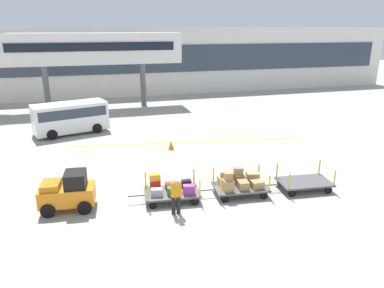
{
  "coord_description": "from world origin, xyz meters",
  "views": [
    {
      "loc": [
        -3.3,
        -12.82,
        6.99
      ],
      "look_at": [
        1.3,
        3.36,
        1.48
      ],
      "focal_mm": 33.44,
      "sensor_mm": 36.0,
      "label": 1
    }
  ],
  "objects_px": {
    "shuttle_van": "(70,116)",
    "safety_cone_far": "(171,145)",
    "baggage_cart_lead": "(171,190)",
    "baggage_handler": "(176,194)",
    "baggage_cart_middle": "(240,183)",
    "baggage_tug": "(68,192)",
    "baggage_cart_tail": "(304,182)"
  },
  "relations": [
    {
      "from": "baggage_tug",
      "to": "shuttle_van",
      "type": "xyz_separation_m",
      "value": [
        -0.27,
        11.4,
        0.48
      ]
    },
    {
      "from": "baggage_cart_tail",
      "to": "baggage_handler",
      "type": "height_order",
      "value": "baggage_handler"
    },
    {
      "from": "baggage_tug",
      "to": "baggage_cart_middle",
      "type": "xyz_separation_m",
      "value": [
        7.1,
        -0.63,
        -0.2
      ]
    },
    {
      "from": "baggage_cart_middle",
      "to": "safety_cone_far",
      "type": "xyz_separation_m",
      "value": [
        -1.54,
        6.73,
        -0.28
      ]
    },
    {
      "from": "baggage_cart_lead",
      "to": "safety_cone_far",
      "type": "bearing_deg",
      "value": 77.29
    },
    {
      "from": "baggage_cart_middle",
      "to": "baggage_handler",
      "type": "xyz_separation_m",
      "value": [
        -3.07,
        -0.97,
        0.31
      ]
    },
    {
      "from": "baggage_tug",
      "to": "baggage_cart_middle",
      "type": "bearing_deg",
      "value": -5.11
    },
    {
      "from": "baggage_tug",
      "to": "baggage_cart_tail",
      "type": "relative_size",
      "value": 0.72
    },
    {
      "from": "baggage_tug",
      "to": "baggage_cart_middle",
      "type": "relative_size",
      "value": 0.72
    },
    {
      "from": "baggage_cart_middle",
      "to": "baggage_cart_tail",
      "type": "distance_m",
      "value": 3.03
    },
    {
      "from": "safety_cone_far",
      "to": "baggage_tug",
      "type": "bearing_deg",
      "value": -132.4
    },
    {
      "from": "safety_cone_far",
      "to": "shuttle_van",
      "type": "bearing_deg",
      "value": 137.74
    },
    {
      "from": "baggage_cart_lead",
      "to": "baggage_cart_middle",
      "type": "bearing_deg",
      "value": -4.75
    },
    {
      "from": "baggage_handler",
      "to": "shuttle_van",
      "type": "bearing_deg",
      "value": 108.34
    },
    {
      "from": "baggage_tug",
      "to": "safety_cone_far",
      "type": "distance_m",
      "value": 8.26
    },
    {
      "from": "shuttle_van",
      "to": "baggage_tug",
      "type": "bearing_deg",
      "value": -88.62
    },
    {
      "from": "baggage_cart_lead",
      "to": "baggage_handler",
      "type": "xyz_separation_m",
      "value": [
        -0.06,
        -1.22,
        0.38
      ]
    },
    {
      "from": "baggage_cart_middle",
      "to": "shuttle_van",
      "type": "xyz_separation_m",
      "value": [
        -7.38,
        12.03,
        0.68
      ]
    },
    {
      "from": "baggage_cart_lead",
      "to": "baggage_cart_tail",
      "type": "bearing_deg",
      "value": -5.4
    },
    {
      "from": "baggage_tug",
      "to": "baggage_cart_lead",
      "type": "bearing_deg",
      "value": -5.36
    },
    {
      "from": "baggage_tug",
      "to": "safety_cone_far",
      "type": "height_order",
      "value": "baggage_tug"
    },
    {
      "from": "baggage_cart_lead",
      "to": "baggage_handler",
      "type": "height_order",
      "value": "baggage_handler"
    },
    {
      "from": "baggage_cart_tail",
      "to": "shuttle_van",
      "type": "relative_size",
      "value": 0.59
    },
    {
      "from": "baggage_cart_middle",
      "to": "shuttle_van",
      "type": "distance_m",
      "value": 14.13
    },
    {
      "from": "baggage_cart_middle",
      "to": "safety_cone_far",
      "type": "relative_size",
      "value": 5.55
    },
    {
      "from": "shuttle_van",
      "to": "safety_cone_far",
      "type": "bearing_deg",
      "value": -42.26
    },
    {
      "from": "baggage_tug",
      "to": "baggage_handler",
      "type": "relative_size",
      "value": 1.4
    },
    {
      "from": "baggage_handler",
      "to": "shuttle_van",
      "type": "height_order",
      "value": "shuttle_van"
    },
    {
      "from": "baggage_cart_lead",
      "to": "shuttle_van",
      "type": "distance_m",
      "value": 12.59
    },
    {
      "from": "baggage_tug",
      "to": "baggage_handler",
      "type": "xyz_separation_m",
      "value": [
        4.04,
        -1.61,
        0.11
      ]
    },
    {
      "from": "baggage_tug",
      "to": "baggage_cart_tail",
      "type": "height_order",
      "value": "baggage_tug"
    },
    {
      "from": "baggage_cart_middle",
      "to": "shuttle_van",
      "type": "height_order",
      "value": "shuttle_van"
    }
  ]
}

